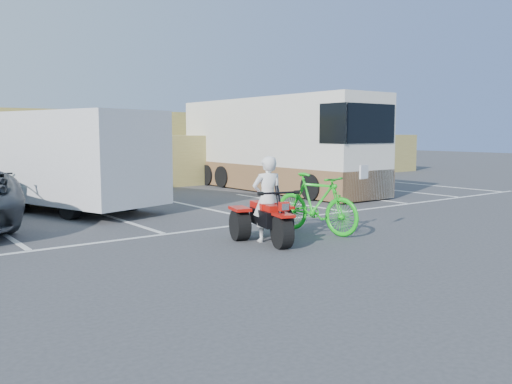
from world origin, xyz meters
TOP-DOWN VIEW (x-y plane):
  - ground at (0.00, 0.00)m, footprint 100.00×100.00m
  - parking_stripes at (0.87, 4.07)m, footprint 28.00×5.16m
  - grass_embankment at (0.00, 15.48)m, footprint 40.00×8.50m
  - red_trike_atv at (1.20, 0.40)m, footprint 1.60×1.88m
  - rider at (1.24, 0.54)m, footprint 0.69×0.55m
  - green_dirt_bike at (2.61, 0.63)m, footprint 0.95×2.17m
  - cargo_trailer at (-0.45, 7.21)m, footprint 3.87×6.13m
  - rv_motorhome at (7.48, 7.99)m, footprint 2.36×9.22m
  - quad_atv_green at (-1.93, 8.18)m, footprint 1.76×2.00m

SIDE VIEW (x-z plane):
  - ground at x=0.00m, z-range 0.00..0.00m
  - red_trike_atv at x=1.20m, z-range -0.53..0.53m
  - quad_atv_green at x=-1.93m, z-range -0.54..0.54m
  - parking_stripes at x=0.87m, z-range 0.00..0.01m
  - green_dirt_bike at x=2.61m, z-range 0.00..1.26m
  - rider at x=1.24m, z-range 0.00..1.67m
  - grass_embankment at x=0.00m, z-range -0.13..2.97m
  - rv_motorhome at x=7.48m, z-range -0.22..3.09m
  - cargo_trailer at x=-0.45m, z-range 0.11..2.78m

